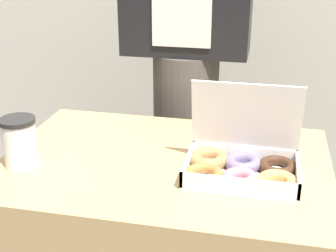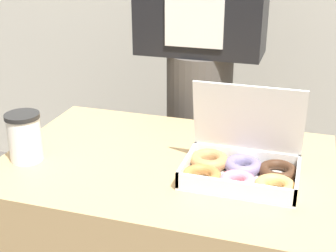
# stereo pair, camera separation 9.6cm
# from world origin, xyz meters

# --- Properties ---
(donut_box) EXTENTS (0.32, 0.23, 0.23)m
(donut_box) POSITION_xyz_m (0.21, -0.05, 0.74)
(donut_box) COLOR white
(donut_box) RESTS_ON table
(coffee_cup) EXTENTS (0.09, 0.09, 0.14)m
(coffee_cup) POSITION_xyz_m (-0.37, -0.11, 0.77)
(coffee_cup) COLOR white
(coffee_cup) RESTS_ON table
(person_customer) EXTENTS (0.45, 0.25, 1.68)m
(person_customer) POSITION_xyz_m (-0.04, 0.55, 0.91)
(person_customer) COLOR #4C4742
(person_customer) RESTS_ON ground_plane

